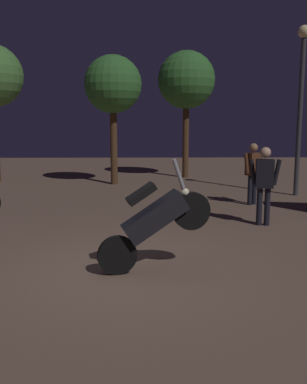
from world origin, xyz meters
TOP-DOWN VIEW (x-y plane):
  - ground_plane at (0.00, 0.00)m, footprint 40.00×40.00m
  - motorcycle_black_foreground at (0.33, -0.01)m, footprint 1.64×0.52m
  - person_rider_beside at (2.67, 2.74)m, footprint 0.67×0.30m
  - person_bystander_far at (3.00, 5.00)m, footprint 0.60×0.43m
  - streetlamp_near at (4.65, 6.41)m, footprint 0.36×0.36m
  - tree_left_bg at (1.77, 10.60)m, footprint 2.16×2.16m
  - tree_center_bg at (-0.88, 8.82)m, footprint 1.94×1.94m

SIDE VIEW (x-z plane):
  - ground_plane at x=0.00m, z-range 0.00..0.00m
  - motorcycle_black_foreground at x=0.33m, z-range -0.07..1.56m
  - person_bystander_far at x=3.00m, z-range 0.15..1.75m
  - person_rider_beside at x=2.67m, z-range 0.15..1.79m
  - streetlamp_near at x=4.65m, z-range 0.67..5.47m
  - tree_center_bg at x=-0.88m, z-range 1.17..5.54m
  - tree_left_bg at x=1.77m, z-range 1.28..6.07m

